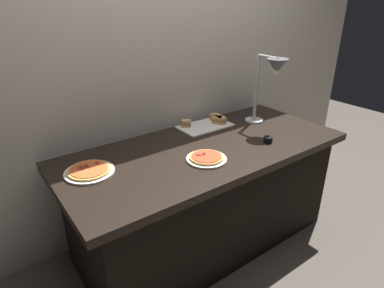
{
  "coord_description": "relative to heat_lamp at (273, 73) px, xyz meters",
  "views": [
    {
      "loc": [
        -1.21,
        -1.5,
        1.66
      ],
      "look_at": [
        -0.11,
        0.0,
        0.81
      ],
      "focal_mm": 30.53,
      "sensor_mm": 36.0,
      "label": 1
    }
  ],
  "objects": [
    {
      "name": "sauce_cup_near",
      "position": [
        -0.22,
        -0.2,
        -0.38
      ],
      "size": [
        0.06,
        0.06,
        0.04
      ],
      "color": "black",
      "rests_on": "buffet_table"
    },
    {
      "name": "sandwich_platter",
      "position": [
        -0.35,
        0.27,
        -0.38
      ],
      "size": [
        0.4,
        0.24,
        0.06
      ],
      "color": "white",
      "rests_on": "buffet_table"
    },
    {
      "name": "ground_plane",
      "position": [
        -0.6,
        -0.02,
        -1.16
      ],
      "size": [
        8.0,
        8.0,
        0.0
      ],
      "primitive_type": "plane",
      "color": "#4C443D"
    },
    {
      "name": "pizza_plate_center",
      "position": [
        -0.72,
        -0.16,
        -0.39
      ],
      "size": [
        0.24,
        0.24,
        0.03
      ],
      "color": "white",
      "rests_on": "buffet_table"
    },
    {
      "name": "buffet_table",
      "position": [
        -0.6,
        -0.02,
        -0.77
      ],
      "size": [
        1.9,
        0.84,
        0.76
      ],
      "color": "black",
      "rests_on": "ground_plane"
    },
    {
      "name": "heat_lamp",
      "position": [
        0.0,
        0.0,
        0.0
      ],
      "size": [
        0.15,
        0.32,
        0.51
      ],
      "color": "#B7BABF",
      "rests_on": "buffet_table"
    },
    {
      "name": "back_wall",
      "position": [
        -0.6,
        0.48,
        0.04
      ],
      "size": [
        4.4,
        0.04,
        2.4
      ],
      "primitive_type": "cube",
      "color": "beige",
      "rests_on": "ground_plane"
    },
    {
      "name": "pizza_plate_front",
      "position": [
        -1.34,
        0.1,
        -0.39
      ],
      "size": [
        0.27,
        0.27,
        0.03
      ],
      "color": "white",
      "rests_on": "buffet_table"
    }
  ]
}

